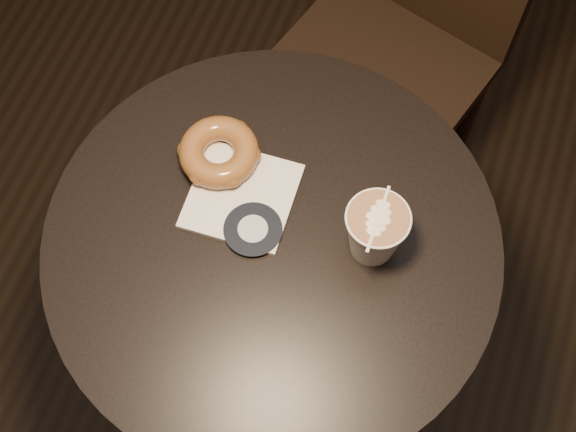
{
  "coord_description": "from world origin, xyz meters",
  "views": [
    {
      "loc": [
        0.18,
        -0.44,
        1.87
      ],
      "look_at": [
        0.01,
        0.03,
        0.79
      ],
      "focal_mm": 50.0,
      "sensor_mm": 36.0,
      "label": 1
    }
  ],
  "objects": [
    {
      "name": "latte_cup",
      "position": [
        0.15,
        0.04,
        0.8
      ],
      "size": [
        0.09,
        0.09,
        0.1
      ],
      "primitive_type": null,
      "color": "silver",
      "rests_on": "cafe_table"
    },
    {
      "name": "cafe_table",
      "position": [
        0.0,
        0.0,
        0.55
      ],
      "size": [
        0.7,
        0.7,
        0.75
      ],
      "color": "black",
      "rests_on": "ground"
    },
    {
      "name": "pastry_bag",
      "position": [
        -0.07,
        0.05,
        0.75
      ],
      "size": [
        0.16,
        0.16,
        0.01
      ],
      "primitive_type": "cube",
      "rotation": [
        0.0,
        0.0,
        0.04
      ],
      "color": "white",
      "rests_on": "cafe_table"
    },
    {
      "name": "chair",
      "position": [
        0.06,
        0.63,
        0.58
      ],
      "size": [
        0.51,
        0.51,
        1.03
      ],
      "rotation": [
        0.0,
        0.0,
        -0.3
      ],
      "color": "black",
      "rests_on": "ground"
    },
    {
      "name": "doughnut",
      "position": [
        -0.12,
        0.1,
        0.78
      ],
      "size": [
        0.13,
        0.13,
        0.04
      ],
      "primitive_type": "torus",
      "color": "brown",
      "rests_on": "pastry_bag"
    }
  ]
}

